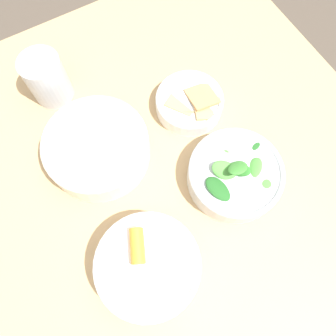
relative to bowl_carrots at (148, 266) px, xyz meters
name	(u,v)px	position (x,y,z in m)	size (l,w,h in m)	color
ground_plane	(157,246)	(0.12, -0.06, -0.77)	(10.00, 10.00, 0.00)	#4C4238
dining_table	(149,210)	(0.12, -0.06, -0.15)	(0.98, 1.00, 0.74)	tan
bowl_carrots	(148,266)	(0.00, 0.00, 0.00)	(0.17, 0.17, 0.08)	white
bowl_greens	(235,174)	(0.06, -0.22, -0.01)	(0.17, 0.17, 0.08)	silver
bowl_beans_hotdog	(97,148)	(0.24, -0.02, -0.01)	(0.20, 0.20, 0.06)	silver
bowl_cookies	(190,102)	(0.24, -0.23, -0.01)	(0.14, 0.14, 0.04)	silver
cup	(47,79)	(0.41, 0.00, 0.02)	(0.08, 0.08, 0.10)	#B2B7C1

